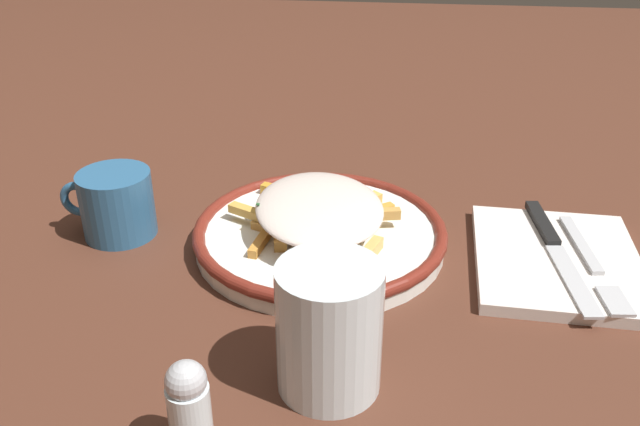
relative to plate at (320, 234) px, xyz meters
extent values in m
plane|color=#4F2B1D|center=(0.00, 0.00, -0.01)|extent=(2.60, 2.60, 0.00)
cylinder|color=white|center=(0.00, 0.00, 0.00)|extent=(0.26, 0.26, 0.02)
torus|color=maroon|center=(0.00, 0.00, 0.01)|extent=(0.27, 0.27, 0.01)
cube|color=#CA9144|center=(-0.04, -0.01, 0.02)|extent=(0.09, 0.03, 0.01)
cube|color=gold|center=(0.00, 0.00, 0.02)|extent=(0.07, 0.08, 0.01)
cube|color=#DFA959|center=(-0.05, 0.06, 0.01)|extent=(0.04, 0.07, 0.01)
cube|color=gold|center=(-0.04, -0.02, 0.01)|extent=(0.08, 0.06, 0.01)
cube|color=#F4B661|center=(0.04, -0.04, 0.01)|extent=(0.03, 0.07, 0.01)
cube|color=#EFB55E|center=(-0.01, 0.00, 0.02)|extent=(0.05, 0.08, 0.01)
cube|color=#ECB158|center=(-0.03, -0.02, 0.03)|extent=(0.04, 0.09, 0.01)
cube|color=#F0B757|center=(0.02, -0.06, 0.01)|extent=(0.07, 0.07, 0.01)
cube|color=#D99246|center=(-0.01, 0.03, 0.02)|extent=(0.08, 0.04, 0.01)
cube|color=gold|center=(0.04, -0.07, 0.01)|extent=(0.07, 0.03, 0.01)
cube|color=#F5C366|center=(0.00, -0.01, 0.01)|extent=(0.06, 0.02, 0.01)
cube|color=#E9B24F|center=(-0.04, -0.02, 0.02)|extent=(0.05, 0.06, 0.01)
cube|color=gold|center=(0.00, -0.03, 0.02)|extent=(0.07, 0.05, 0.01)
cube|color=gold|center=(0.07, 0.00, 0.02)|extent=(0.06, 0.04, 0.01)
cube|color=gold|center=(0.04, 0.01, 0.01)|extent=(0.03, 0.09, 0.01)
cube|color=#E4C061|center=(0.01, -0.05, 0.01)|extent=(0.07, 0.06, 0.01)
cube|color=gold|center=(0.02, -0.04, 0.01)|extent=(0.06, 0.04, 0.01)
cube|color=gold|center=(0.03, 0.02, 0.01)|extent=(0.08, 0.04, 0.01)
cube|color=#C88635|center=(0.05, 0.02, 0.01)|extent=(0.02, 0.09, 0.01)
cube|color=#C48239|center=(0.00, 0.00, 0.03)|extent=(0.07, 0.05, 0.01)
ellipsoid|color=silver|center=(0.00, 0.01, 0.04)|extent=(0.17, 0.19, 0.02)
cube|color=#2D6133|center=(0.06, 0.02, 0.04)|extent=(0.00, 0.00, 0.00)
cube|color=#216522|center=(-0.01, -0.03, 0.04)|extent=(0.00, 0.00, 0.00)
cube|color=#2E682E|center=(0.01, -0.01, 0.04)|extent=(0.00, 0.00, 0.00)
cube|color=#306333|center=(0.00, 0.01, 0.04)|extent=(0.00, 0.00, 0.00)
cube|color=#216C29|center=(-0.02, 0.02, 0.04)|extent=(0.00, 0.00, 0.00)
cube|color=#3B722B|center=(0.02, 0.01, 0.04)|extent=(0.00, 0.00, 0.00)
cube|color=#246F35|center=(0.03, 0.03, 0.04)|extent=(0.00, 0.00, 0.00)
cube|color=#395E24|center=(0.01, 0.03, 0.04)|extent=(0.00, 0.00, 0.00)
cube|color=silver|center=(-0.24, 0.01, -0.01)|extent=(0.17, 0.20, 0.01)
cube|color=silver|center=(-0.27, -0.01, 0.00)|extent=(0.02, 0.11, 0.01)
cube|color=silver|center=(-0.28, 0.09, 0.00)|extent=(0.03, 0.05, 0.00)
cube|color=black|center=(-0.24, -0.05, 0.00)|extent=(0.02, 0.09, 0.01)
cube|color=silver|center=(-0.25, 0.06, 0.00)|extent=(0.03, 0.12, 0.00)
cylinder|color=silver|center=(-0.03, 0.21, 0.04)|extent=(0.08, 0.08, 0.11)
cylinder|color=#2C5F8B|center=(0.22, 0.00, 0.02)|extent=(0.08, 0.08, 0.07)
torus|color=#2C5F8B|center=(0.26, 0.00, 0.03)|extent=(0.04, 0.01, 0.04)
cylinder|color=silver|center=(0.06, 0.29, 0.02)|extent=(0.03, 0.03, 0.06)
sphere|color=#B7BABF|center=(0.06, 0.29, 0.05)|extent=(0.03, 0.03, 0.03)
camera|label=1|loc=(-0.07, 0.61, 0.36)|focal=37.95mm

